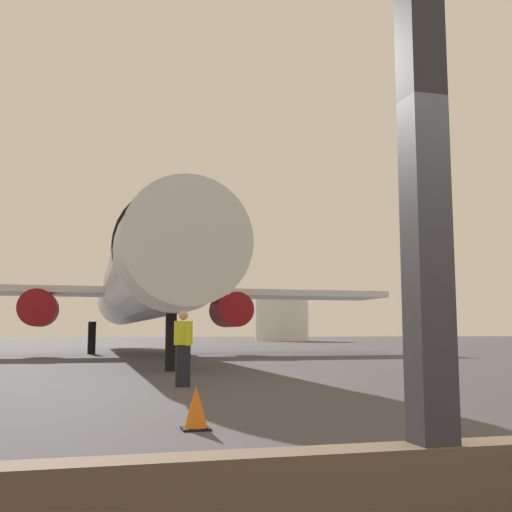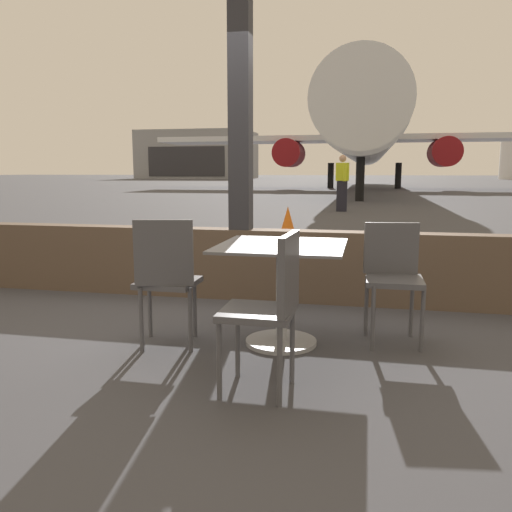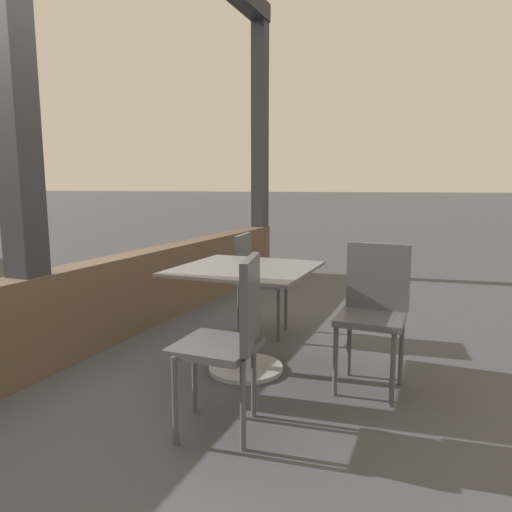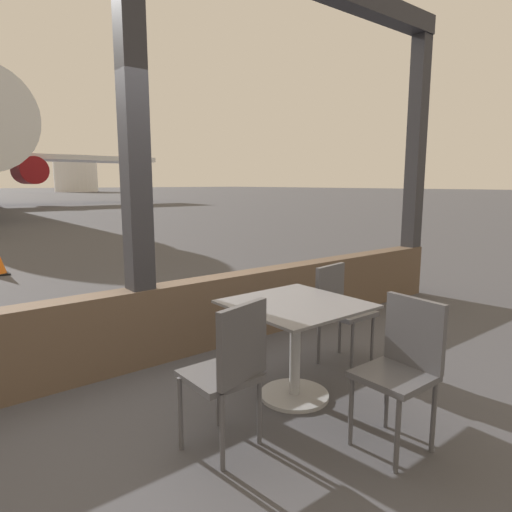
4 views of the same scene
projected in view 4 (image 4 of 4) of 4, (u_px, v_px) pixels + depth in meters
window_frame at (138, 217)px, 3.78m from camera, size 8.54×0.24×3.81m
dining_table at (295, 338)px, 3.30m from camera, size 0.89×0.89×0.74m
cafe_chair_window_left at (403, 360)px, 2.68m from camera, size 0.41×0.41×0.92m
cafe_chair_window_right at (339, 304)px, 3.97m from camera, size 0.43×0.43×0.87m
cafe_chair_aisle_left at (230, 365)px, 2.60m from camera, size 0.46×0.46×0.93m
fuel_storage_tank at (76, 174)px, 80.09m from camera, size 7.39×7.39×6.39m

